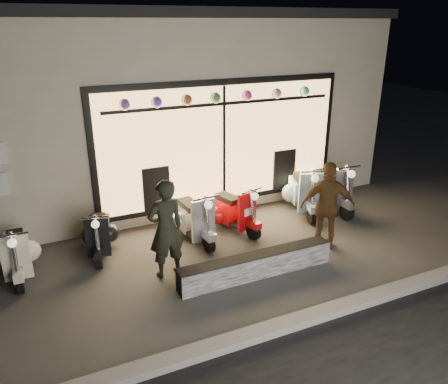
{
  "coord_description": "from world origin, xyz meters",
  "views": [
    {
      "loc": [
        -2.86,
        -6.11,
        3.94
      ],
      "look_at": [
        0.2,
        0.6,
        1.05
      ],
      "focal_mm": 35.0,
      "sensor_mm": 36.0,
      "label": 1
    }
  ],
  "objects_px": {
    "scooter_silver": "(191,217)",
    "man": "(166,229)",
    "woman": "(328,206)",
    "graffiti_barrier": "(256,265)",
    "scooter_red": "(229,210)"
  },
  "relations": [
    {
      "from": "graffiti_barrier",
      "to": "woman",
      "type": "height_order",
      "value": "woman"
    },
    {
      "from": "man",
      "to": "woman",
      "type": "bearing_deg",
      "value": 166.25
    },
    {
      "from": "scooter_red",
      "to": "scooter_silver",
      "type": "bearing_deg",
      "value": 166.78
    },
    {
      "from": "graffiti_barrier",
      "to": "woman",
      "type": "relative_size",
      "value": 1.63
    },
    {
      "from": "scooter_red",
      "to": "man",
      "type": "distance_m",
      "value": 2.12
    },
    {
      "from": "graffiti_barrier",
      "to": "scooter_silver",
      "type": "relative_size",
      "value": 1.9
    },
    {
      "from": "graffiti_barrier",
      "to": "scooter_silver",
      "type": "bearing_deg",
      "value": 104.89
    },
    {
      "from": "scooter_red",
      "to": "woman",
      "type": "xyz_separation_m",
      "value": [
        1.26,
        -1.49,
        0.44
      ]
    },
    {
      "from": "graffiti_barrier",
      "to": "woman",
      "type": "bearing_deg",
      "value": 12.08
    },
    {
      "from": "scooter_silver",
      "to": "man",
      "type": "distance_m",
      "value": 1.49
    },
    {
      "from": "man",
      "to": "woman",
      "type": "relative_size",
      "value": 1.01
    },
    {
      "from": "scooter_red",
      "to": "woman",
      "type": "relative_size",
      "value": 0.82
    },
    {
      "from": "graffiti_barrier",
      "to": "woman",
      "type": "xyz_separation_m",
      "value": [
        1.63,
        0.35,
        0.63
      ]
    },
    {
      "from": "scooter_silver",
      "to": "woman",
      "type": "bearing_deg",
      "value": -40.15
    },
    {
      "from": "woman",
      "to": "man",
      "type": "bearing_deg",
      "value": 23.75
    }
  ]
}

